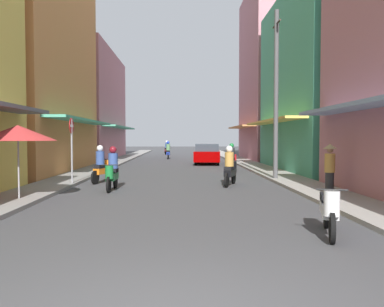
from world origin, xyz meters
name	(u,v)px	position (x,y,z in m)	size (l,w,h in m)	color
ground_plane	(179,166)	(0.00, 22.03, 0.00)	(114.51, 114.51, 0.00)	#424244
sidewalk_left	(106,165)	(-4.85, 22.03, 0.06)	(1.72, 60.05, 0.12)	gray
sidewalk_right	(252,165)	(4.85, 22.03, 0.06)	(1.72, 60.05, 0.12)	#9E9991
building_left_mid	(17,6)	(-8.71, 17.69, 8.94)	(7.05, 11.42, 17.90)	#D88C4C
building_left_far	(81,106)	(-8.70, 30.89, 4.66)	(7.05, 13.30, 9.33)	#B7727F
building_right_mid	(333,83)	(8.70, 18.00, 4.96)	(7.05, 10.83, 9.93)	#4CB28C
building_right_far	(283,76)	(8.71, 28.93, 7.08)	(7.05, 9.19, 14.18)	#B7727F
motorbike_red	(232,159)	(3.00, 17.97, 0.70)	(0.77, 1.73, 1.58)	black
motorbike_blue	(168,151)	(-1.00, 30.67, 0.70)	(0.55, 1.81, 1.58)	black
motorbike_maroon	(167,148)	(-1.36, 38.74, 0.70)	(0.77, 1.73, 1.58)	black
motorbike_orange	(102,166)	(-3.18, 12.56, 0.70)	(0.71, 1.76, 1.58)	black
motorbike_black	(230,168)	(2.04, 11.39, 0.70)	(0.78, 1.73, 1.58)	black
motorbike_white	(329,210)	(2.94, 3.57, 0.50)	(0.70, 1.76, 0.96)	black
motorbike_green	(112,171)	(-2.35, 10.17, 0.70)	(0.55, 1.81, 1.58)	black
parked_car	(207,154)	(2.00, 23.79, 0.74)	(2.11, 4.24, 1.45)	#8C0000
pedestrian_far	(330,166)	(5.03, 8.93, 0.95)	(0.44, 0.44, 1.68)	#262628
vendor_umbrella	(18,133)	(-4.62, 7.66, 2.02)	(2.17, 2.17, 2.25)	#99999E
utility_pole	(276,94)	(4.24, 13.05, 3.77)	(0.20, 1.20, 7.38)	#4C4C4F
street_sign_no_entry	(72,142)	(-4.14, 11.50, 1.72)	(0.07, 0.60, 2.65)	gray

